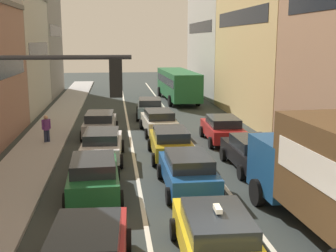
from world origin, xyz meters
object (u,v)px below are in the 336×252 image
Objects in this scene: sedan_left_lane_front at (87,252)px; bus_mid_queue_primary at (178,83)px; sedan_centre_lane_second at (188,170)px; coupe_centre_lane_fourth at (159,121)px; wagon_right_lane_far at (222,129)px; hatchback_centre_lane_third at (170,142)px; taxi_centre_lane_front at (216,236)px; traffic_light_pole at (30,131)px; sedan_left_lane_fourth at (100,123)px; sedan_centre_lane_fifth at (150,107)px; sedan_right_lane_behind_truck at (252,152)px; wagon_left_lane_second at (94,175)px; sedan_left_lane_third at (102,144)px; pedestrian_mid_sidewalk at (46,128)px.

bus_mid_queue_primary is (6.76, 30.77, 0.96)m from sedan_left_lane_front.
bus_mid_queue_primary reaches higher than sedan_centre_lane_second.
coupe_centre_lane_fourth and wagon_right_lane_far have the same top height.
coupe_centre_lane_fourth is at bearing 0.73° from hatchback_centre_lane_third.
sedan_centre_lane_second is (0.25, 5.69, -0.00)m from taxi_centre_lane_front.
sedan_left_lane_front and wagon_right_lane_far have the same top height.
hatchback_centre_lane_third is (4.56, 11.02, -3.02)m from traffic_light_pole.
sedan_left_lane_fourth is (-3.61, 5.39, 0.00)m from hatchback_centre_lane_third.
hatchback_centre_lane_third is at bearing 132.79° from wagon_right_lane_far.
sedan_right_lane_behind_truck is (3.48, -13.63, 0.00)m from sedan_centre_lane_fifth.
hatchback_centre_lane_third is at bearing 0.80° from taxi_centre_lane_front.
wagon_left_lane_second and sedan_left_lane_fourth have the same top height.
taxi_centre_lane_front is at bearing 166.90° from wagon_right_lane_far.
sedan_left_lane_front is at bearing -178.04° from sedan_left_lane_third.
bus_mid_queue_primary is (3.51, 30.31, 0.96)m from taxi_centre_lane_front.
sedan_left_lane_fourth is 2.64× the size of pedestrian_mid_sidewalk.
wagon_left_lane_second is at bearing 158.82° from coupe_centre_lane_fourth.
hatchback_centre_lane_third is 20.17m from bus_mid_queue_primary.
taxi_centre_lane_front is at bearing 177.26° from sedan_centre_lane_second.
coupe_centre_lane_fourth is (3.56, 10.59, 0.00)m from wagon_left_lane_second.
hatchback_centre_lane_third is at bearing -14.51° from sedan_left_lane_front.
bus_mid_queue_primary is 18.98m from pedestrian_mid_sidewalk.
sedan_left_lane_front is at bearing 150.07° from sedan_centre_lane_second.
wagon_right_lane_far is at bearing -130.79° from pedestrian_mid_sidewalk.
sedan_right_lane_behind_truck is at bearing -71.93° from wagon_left_lane_second.
sedan_centre_lane_fifth and sedan_right_lane_behind_truck have the same top height.
sedan_left_lane_third is at bearing 115.63° from wagon_right_lane_far.
pedestrian_mid_sidewalk reaches higher than sedan_centre_lane_second.
taxi_centre_lane_front is 15.46m from pedestrian_mid_sidewalk.
traffic_light_pole is 1.26× the size of taxi_centre_lane_front.
sedan_left_lane_front is 1.01× the size of hatchback_centre_lane_third.
coupe_centre_lane_fourth and sedan_left_lane_fourth have the same top height.
wagon_right_lane_far is at bearing -23.61° from sedan_centre_lane_second.
traffic_light_pole reaches higher than wagon_right_lane_far.
taxi_centre_lane_front is at bearing -150.58° from wagon_left_lane_second.
wagon_left_lane_second is at bearing 171.47° from sedan_centre_lane_fifth.
sedan_centre_lane_second is 24.86m from bus_mid_queue_primary.
sedan_left_lane_fourth is at bearing -1.35° from wagon_left_lane_second.
wagon_left_lane_second is 6.03m from hatchback_centre_lane_third.
taxi_centre_lane_front reaches higher than sedan_centre_lane_fifth.
wagon_left_lane_second and sedan_right_lane_behind_truck have the same top height.
traffic_light_pole is 3.31× the size of pedestrian_mid_sidewalk.
sedan_left_lane_third is 0.41× the size of bus_mid_queue_primary.
sedan_left_lane_front is 11.43m from hatchback_centre_lane_third.
sedan_centre_lane_fifth is (0.11, 21.70, -0.00)m from taxi_centre_lane_front.
bus_mid_queue_primary is at bearing -23.07° from sedan_left_lane_fourth.
sedan_left_lane_fourth is at bearing 19.63° from sedan_centre_lane_second.
sedan_centre_lane_second is at bearing -89.87° from wagon_left_lane_second.
sedan_centre_lane_fifth is 9.31m from bus_mid_queue_primary.
pedestrian_mid_sidewalk is at bearing 43.10° from sedan_left_lane_third.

